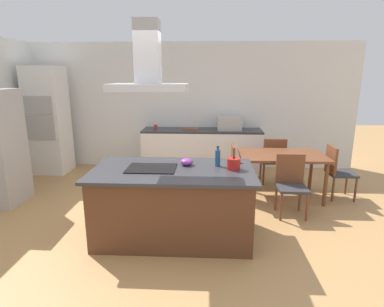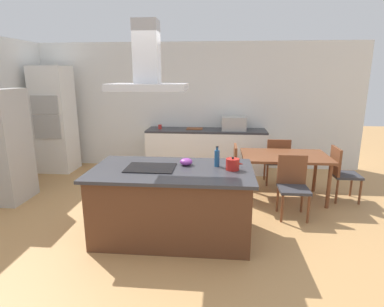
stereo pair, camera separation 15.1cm
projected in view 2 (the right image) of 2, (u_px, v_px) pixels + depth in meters
name	position (u px, v px, depth m)	size (l,w,h in m)	color
ground	(186.00, 193.00, 5.57)	(16.00, 16.00, 0.00)	tan
wall_back	(194.00, 106.00, 6.93)	(7.20, 0.10, 2.70)	white
kitchen_island	(172.00, 202.00, 4.01)	(2.00, 1.12, 0.90)	#59331E
cooktop	(151.00, 168.00, 3.92)	(0.60, 0.44, 0.01)	black
tea_kettle	(233.00, 164.00, 3.84)	(0.22, 0.16, 0.17)	#B21E19
olive_oil_bottle	(217.00, 158.00, 3.98)	(0.07, 0.07, 0.26)	navy
mixing_bowl	(186.00, 162.00, 4.05)	(0.16, 0.16, 0.09)	purple
back_counter	(206.00, 150.00, 6.77)	(2.51, 0.62, 0.90)	white
countertop_microwave	(234.00, 123.00, 6.57)	(0.50, 0.38, 0.28)	#B2AFAA
coffee_mug_red	(160.00, 127.00, 6.74)	(0.08, 0.08, 0.09)	red
cutting_board	(195.00, 129.00, 6.72)	(0.34, 0.24, 0.02)	brown
wall_oven_stack	(55.00, 120.00, 6.66)	(0.70, 0.66, 2.20)	white
dining_table	(285.00, 160.00, 5.20)	(1.40, 0.90, 0.75)	brown
chair_facing_island	(293.00, 182.00, 4.60)	(0.42, 0.42, 0.89)	#333338
chair_at_right_end	(341.00, 170.00, 5.16)	(0.42, 0.42, 0.89)	#333338
chair_facing_back_wall	(277.00, 159.00, 5.88)	(0.42, 0.42, 0.89)	#333338
chair_at_left_end	(229.00, 168.00, 5.32)	(0.42, 0.42, 0.89)	#333338
range_hood	(147.00, 68.00, 3.63)	(0.90, 0.55, 0.78)	#ADADB2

